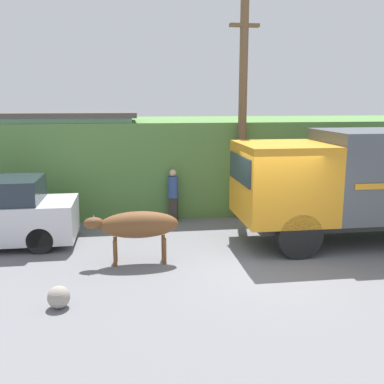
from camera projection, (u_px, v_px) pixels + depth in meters
ground_plane at (268, 262)px, 10.62m from camera, size 60.00×60.00×0.00m
hillside_embankment at (213, 160)px, 17.08m from camera, size 32.00×5.58×3.05m
building_backdrop at (64, 163)px, 14.89m from camera, size 4.83×2.70×3.37m
cargo_truck at (379, 178)px, 11.88m from camera, size 7.41×2.41×2.99m
brown_cow at (137, 225)px, 10.37m from camera, size 2.17×0.62×1.24m
pedestrian_on_hill at (173, 193)px, 13.96m from camera, size 0.41×0.41×1.65m
utility_pole at (243, 109)px, 13.85m from camera, size 0.90×0.26×6.74m
roadside_rock at (59, 297)px, 8.23m from camera, size 0.42×0.42×0.42m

